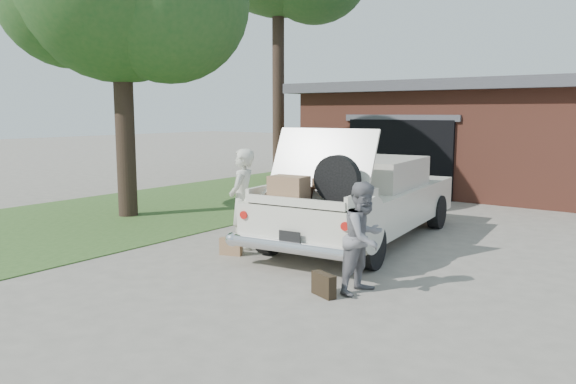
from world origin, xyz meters
The scene contains 8 objects.
ground centered at (0.00, 0.00, 0.00)m, with size 90.00×90.00×0.00m, color gray.
grass_strip centered at (-5.50, 3.00, 0.01)m, with size 6.00×16.00×0.02m, color #2D4C1E.
house centered at (0.98, 11.47, 1.67)m, with size 12.80×7.80×3.30m.
sedan centered at (0.39, 2.38, 0.80)m, with size 2.66×5.63×2.15m.
woman_left centered at (-0.78, 0.34, 0.90)m, with size 0.66×0.43×1.80m, color beige.
woman_right centered at (1.95, -0.32, 0.75)m, with size 0.73×0.57×1.51m, color slate.
suitcase_left centered at (-0.83, 0.09, 0.15)m, with size 0.38×0.12×0.30m, color #9B734F.
suitcase_right centered at (1.61, -0.77, 0.15)m, with size 0.40×0.13×0.31m, color black.
Camera 1 is at (5.50, -6.81, 2.42)m, focal length 35.00 mm.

